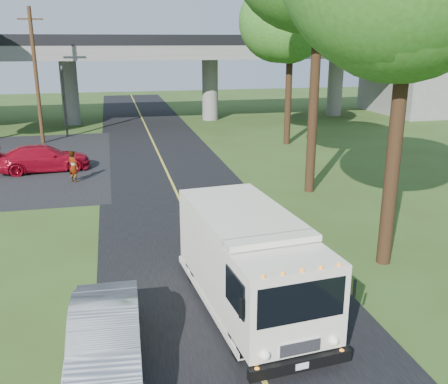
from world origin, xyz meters
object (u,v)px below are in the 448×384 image
object	(u,v)px
utility_pole	(36,76)
step_van	(249,260)
pedestrian	(73,167)
red_sedan	(43,158)
tree_right_far	(295,17)
traffic_signal	(64,93)
silver_sedan	(105,339)

from	to	relation	value
utility_pole	step_van	xyz separation A→B (m)	(7.96, -24.86, -3.17)
pedestrian	red_sedan	bearing A→B (deg)	-15.15
step_van	pedestrian	distance (m)	14.92
tree_right_far	step_van	bearing A→B (deg)	-112.90
traffic_signal	step_van	size ratio (longest dim) A/B	0.81
red_sedan	pedestrian	size ratio (longest dim) A/B	3.05
traffic_signal	step_van	world-z (taller)	traffic_signal
red_sedan	pedestrian	world-z (taller)	pedestrian
silver_sedan	utility_pole	bearing A→B (deg)	100.60
tree_right_far	red_sedan	size ratio (longest dim) A/B	2.23
silver_sedan	pedestrian	bearing A→B (deg)	97.16
utility_pole	red_sedan	bearing A→B (deg)	-83.11
tree_right_far	pedestrian	distance (m)	17.24
step_van	red_sedan	world-z (taller)	step_van
tree_right_far	silver_sedan	xyz separation A→B (m)	(-12.41, -22.39, -7.60)
traffic_signal	tree_right_far	size ratio (longest dim) A/B	0.47
traffic_signal	tree_right_far	xyz separation A→B (m)	(15.21, -6.16, 5.10)
step_van	tree_right_far	bearing A→B (deg)	61.37
tree_right_far	step_van	size ratio (longest dim) A/B	1.71
pedestrian	tree_right_far	bearing A→B (deg)	-111.89
step_van	red_sedan	bearing A→B (deg)	106.95
pedestrian	step_van	bearing A→B (deg)	152.94
traffic_signal	tree_right_far	distance (m)	17.18
traffic_signal	pedestrian	bearing A→B (deg)	-84.59
tree_right_far	red_sedan	xyz separation A→B (m)	(-15.72, -4.01, -7.59)
traffic_signal	utility_pole	xyz separation A→B (m)	(-1.50, -2.00, 1.40)
tree_right_far	silver_sedan	world-z (taller)	tree_right_far
utility_pole	tree_right_far	xyz separation A→B (m)	(16.71, -4.16, 3.71)
utility_pole	red_sedan	size ratio (longest dim) A/B	1.83
red_sedan	pedestrian	xyz separation A→B (m)	(1.73, -2.72, 0.09)
traffic_signal	utility_pole	distance (m)	2.86
utility_pole	silver_sedan	size ratio (longest dim) A/B	2.12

